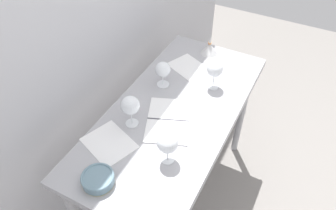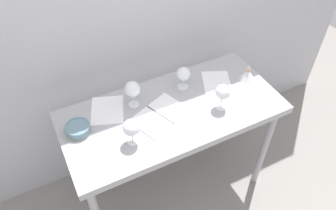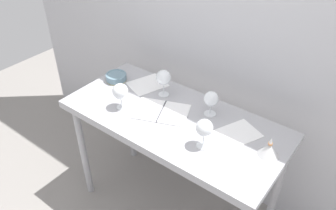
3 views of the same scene
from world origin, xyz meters
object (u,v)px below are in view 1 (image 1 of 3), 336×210
at_px(wine_glass_near_right, 215,70).
at_px(wine_glass_far_left, 130,106).
at_px(decanter_funnel, 209,48).
at_px(open_notebook, 168,120).
at_px(tasting_sheet_lower, 189,67).
at_px(wine_glass_near_left, 168,143).
at_px(wine_glass_far_right, 163,70).
at_px(tasting_sheet_upper, 109,143).
at_px(tasting_bowl, 98,179).

distance_m(wine_glass_near_right, wine_glass_far_left, 0.55).
bearing_deg(wine_glass_near_right, decanter_funnel, 26.17).
height_order(wine_glass_near_right, open_notebook, wine_glass_near_right).
bearing_deg(tasting_sheet_lower, wine_glass_near_left, -139.21).
bearing_deg(wine_glass_near_left, decanter_funnel, 10.18).
bearing_deg(wine_glass_far_right, decanter_funnel, -15.15).
relative_size(open_notebook, decanter_funnel, 3.30).
height_order(tasting_sheet_lower, decanter_funnel, decanter_funnel).
height_order(wine_glass_near_right, wine_glass_far_right, wine_glass_near_right).
relative_size(wine_glass_far_left, tasting_sheet_upper, 0.75).
distance_m(open_notebook, tasting_sheet_lower, 0.49).
bearing_deg(open_notebook, tasting_bowl, 146.54).
bearing_deg(wine_glass_near_left, tasting_sheet_upper, 98.69).
xyz_separation_m(wine_glass_far_left, wine_glass_far_right, (0.36, 0.01, -0.02)).
bearing_deg(wine_glass_far_left, decanter_funnel, -8.02).
relative_size(wine_glass_far_left, open_notebook, 0.47).
distance_m(wine_glass_near_right, wine_glass_near_left, 0.60).
height_order(wine_glass_near_left, open_notebook, wine_glass_near_left).
xyz_separation_m(wine_glass_near_left, tasting_bowl, (-0.26, 0.22, -0.09)).
relative_size(wine_glass_near_right, tasting_bowl, 1.19).
height_order(tasting_bowl, decanter_funnel, decanter_funnel).
bearing_deg(wine_glass_near_right, wine_glass_far_left, 151.15).
bearing_deg(open_notebook, wine_glass_near_right, -37.58).
distance_m(open_notebook, tasting_bowl, 0.50).
relative_size(wine_glass_near_left, open_notebook, 0.44).
height_order(wine_glass_far_right, wine_glass_near_left, wine_glass_near_left).
xyz_separation_m(wine_glass_near_right, tasting_sheet_upper, (-0.65, 0.30, -0.12)).
bearing_deg(tasting_sheet_upper, wine_glass_far_right, 17.85).
xyz_separation_m(wine_glass_near_left, decanter_funnel, (0.92, 0.16, -0.08)).
distance_m(wine_glass_near_right, tasting_bowl, 0.89).
bearing_deg(tasting_sheet_lower, decanter_funnel, 10.98).
bearing_deg(tasting_bowl, tasting_sheet_upper, 23.59).
bearing_deg(tasting_sheet_upper, tasting_sheet_lower, 13.39).
height_order(wine_glass_far_left, wine_glass_near_left, wine_glass_far_left).
xyz_separation_m(tasting_sheet_upper, tasting_bowl, (-0.21, -0.09, 0.03)).
relative_size(wine_glass_far_left, wine_glass_far_right, 1.14).
bearing_deg(decanter_funnel, tasting_sheet_upper, 171.61).
distance_m(wine_glass_far_right, tasting_sheet_lower, 0.26).
height_order(wine_glass_near_right, wine_glass_near_left, wine_glass_near_right).
relative_size(wine_glass_near_right, decanter_funnel, 1.49).
relative_size(wine_glass_far_left, decanter_funnel, 1.54).
height_order(tasting_sheet_upper, decanter_funnel, decanter_funnel).
bearing_deg(wine_glass_near_left, tasting_bowl, 140.14).
height_order(wine_glass_near_right, tasting_sheet_lower, wine_glass_near_right).
height_order(wine_glass_near_right, decanter_funnel, wine_glass_near_right).
xyz_separation_m(wine_glass_far_left, decanter_funnel, (0.80, -0.11, -0.09)).
relative_size(open_notebook, tasting_sheet_upper, 1.60).
height_order(wine_glass_far_right, open_notebook, wine_glass_far_right).
bearing_deg(tasting_bowl, wine_glass_far_right, 5.24).
bearing_deg(tasting_bowl, tasting_sheet_lower, -0.10).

